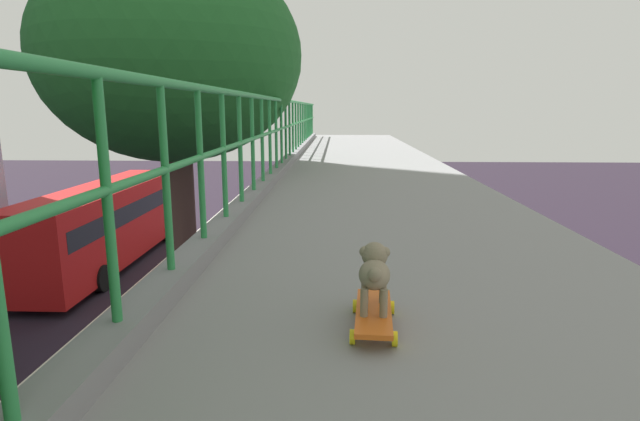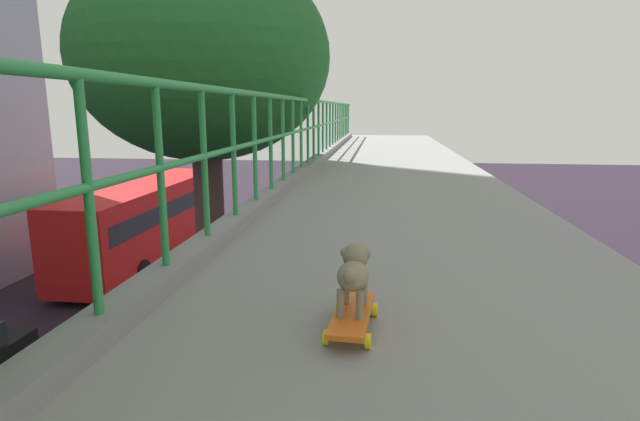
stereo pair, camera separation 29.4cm
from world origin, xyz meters
name	(u,v)px [view 2 (the right image)]	position (x,y,z in m)	size (l,w,h in m)	color
city_bus	(148,217)	(-8.78, 18.36, 1.86)	(2.58, 11.20, 3.28)	red
roadside_tree_mid	(203,63)	(-2.17, 7.55, 7.16)	(4.48, 4.48, 9.07)	#4D3530
toy_skateboard	(352,315)	(0.88, 0.93, 5.43)	(0.24, 0.55, 0.09)	orange
small_dog	(354,271)	(0.88, 0.97, 5.64)	(0.16, 0.34, 0.30)	gray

